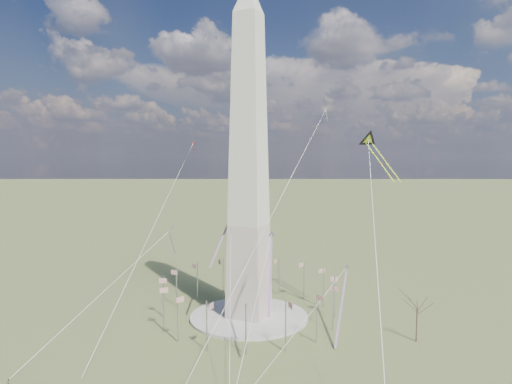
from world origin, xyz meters
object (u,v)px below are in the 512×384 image
at_px(washington_monument, 249,161).
at_px(person_west, 9,383).
at_px(tree_near, 417,306).
at_px(kite_delta_black, 370,143).

relative_size(washington_monument, person_west, 61.56).
distance_m(washington_monument, person_west, 80.98).
xyz_separation_m(washington_monument, tree_near, (48.32, 1.36, -38.16)).
height_order(person_west, kite_delta_black, kite_delta_black).
bearing_deg(person_west, tree_near, -100.25).
bearing_deg(tree_near, person_west, -142.72).
bearing_deg(tree_near, kite_delta_black, 137.23).
bearing_deg(washington_monument, person_west, -117.37).
height_order(washington_monument, kite_delta_black, washington_monument).
distance_m(washington_monument, tree_near, 61.59).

